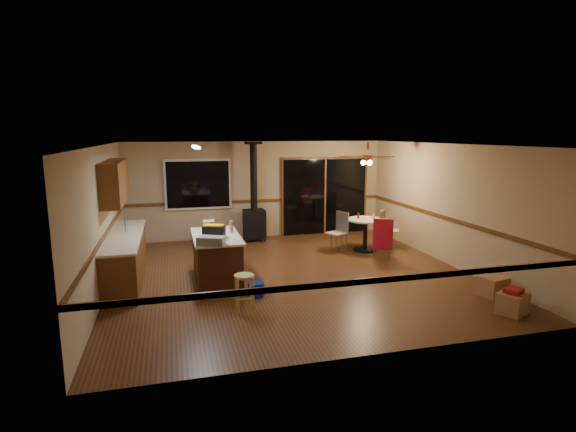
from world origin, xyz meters
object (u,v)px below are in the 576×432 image
object	(u,v)px
box_corner_b	(493,286)
toolbox_black	(214,232)
dining_table	(365,229)
kitchen_island	(217,258)
wood_stove	(254,214)
blue_bucket	(256,289)
box_under_window	(202,237)
chair_near	(383,234)
box_corner_a	(512,303)
chair_right	(383,224)
bar_stool	(244,292)
chair_left	(340,227)
toolbox_grey	(211,241)

from	to	relation	value
box_corner_b	toolbox_black	bearing A→B (deg)	158.15
dining_table	kitchen_island	bearing A→B (deg)	-159.73
kitchen_island	dining_table	bearing A→B (deg)	20.27
wood_stove	box_corner_b	world-z (taller)	wood_stove
blue_bucket	box_under_window	bearing A→B (deg)	99.31
box_under_window	chair_near	bearing A→B (deg)	-33.29
dining_table	chair_near	world-z (taller)	chair_near
toolbox_black	wood_stove	bearing A→B (deg)	67.41
chair_near	kitchen_island	bearing A→B (deg)	-172.32
blue_bucket	box_corner_a	size ratio (longest dim) A/B	0.65
wood_stove	box_corner_a	size ratio (longest dim) A/B	5.64
kitchen_island	chair_near	distance (m)	3.79
chair_right	dining_table	bearing A→B (deg)	-165.44
dining_table	chair_near	bearing A→B (deg)	-88.16
wood_stove	box_under_window	size ratio (longest dim) A/B	5.67
toolbox_black	bar_stool	world-z (taller)	toolbox_black
toolbox_black	box_under_window	size ratio (longest dim) A/B	0.91
chair_near	box_corner_b	size ratio (longest dim) A/B	1.63
bar_stool	box_corner_a	xyz separation A→B (m)	(4.08, -1.24, -0.12)
chair_near	chair_left	bearing A→B (deg)	121.97
blue_bucket	dining_table	distance (m)	3.97
chair_left	box_corner_a	size ratio (longest dim) A/B	1.20
wood_stove	toolbox_black	xyz separation A→B (m)	(-1.35, -3.26, 0.28)
bar_stool	chair_right	distance (m)	5.05
chair_left	box_corner_b	world-z (taller)	chair_left
chair_left	toolbox_black	bearing A→B (deg)	-151.46
wood_stove	chair_left	world-z (taller)	wood_stove
box_under_window	chair_right	bearing A→B (deg)	-19.14
box_corner_a	bar_stool	bearing A→B (deg)	163.10
wood_stove	box_corner_a	world-z (taller)	wood_stove
chair_left	box_corner_b	distance (m)	3.91
blue_bucket	dining_table	bearing A→B (deg)	37.16
blue_bucket	chair_left	size ratio (longest dim) A/B	0.54
toolbox_black	box_corner_a	bearing A→B (deg)	-30.54
chair_right	box_corner_b	xyz separation A→B (m)	(0.34, -3.59, -0.42)
blue_bucket	chair_near	xyz separation A→B (m)	(3.17, 1.51, 0.48)
bar_stool	dining_table	bearing A→B (deg)	40.57
box_corner_b	box_corner_a	bearing A→B (deg)	-107.74
box_under_window	box_corner_b	world-z (taller)	box_under_window
toolbox_black	box_corner_a	world-z (taller)	toolbox_black
kitchen_island	blue_bucket	xyz separation A→B (m)	(0.58, -1.01, -0.33)
kitchen_island	box_corner_a	world-z (taller)	kitchen_island
chair_right	box_corner_a	distance (m)	4.35
toolbox_grey	box_corner_a	world-z (taller)	toolbox_grey
blue_bucket	chair_left	distance (m)	3.61
wood_stove	toolbox_grey	bearing A→B (deg)	-111.05
kitchen_island	chair_right	distance (m)	4.52
chair_near	box_corner_a	bearing A→B (deg)	-79.50
dining_table	chair_near	distance (m)	0.87
wood_stove	toolbox_black	bearing A→B (deg)	-112.59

